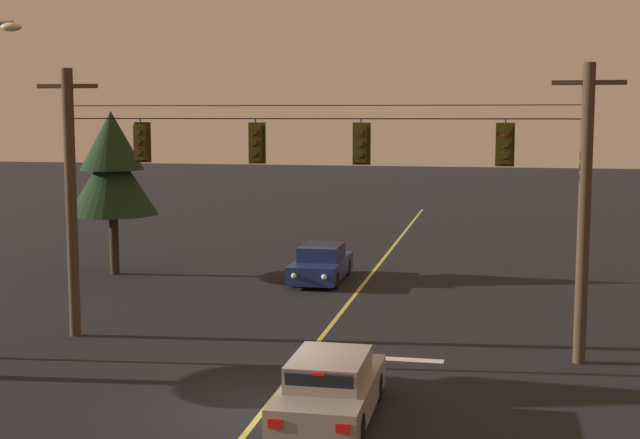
# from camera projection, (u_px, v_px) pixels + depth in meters

# --- Properties ---
(ground_plane) EXTENTS (180.00, 180.00, 0.00)m
(ground_plane) POSITION_uv_depth(u_px,v_px,m) (267.00, 406.00, 19.22)
(ground_plane) COLOR black
(lane_centre_stripe) EXTENTS (0.14, 60.00, 0.01)m
(lane_centre_stripe) POSITION_uv_depth(u_px,v_px,m) (349.00, 302.00, 29.83)
(lane_centre_stripe) COLOR #D1C64C
(lane_centre_stripe) RESTS_ON ground
(stop_bar_paint) EXTENTS (3.40, 0.36, 0.01)m
(stop_bar_paint) POSITION_uv_depth(u_px,v_px,m) (379.00, 358.00, 23.04)
(stop_bar_paint) COLOR silver
(stop_bar_paint) RESTS_ON ground
(signal_span_assembly) EXTENTS (15.86, 0.32, 7.66)m
(signal_span_assembly) POSITION_uv_depth(u_px,v_px,m) (313.00, 204.00, 23.52)
(signal_span_assembly) COLOR #423021
(signal_span_assembly) RESTS_ON ground
(traffic_light_leftmost) EXTENTS (0.48, 0.41, 1.22)m
(traffic_light_leftmost) POSITION_uv_depth(u_px,v_px,m) (140.00, 142.00, 24.26)
(traffic_light_leftmost) COLOR black
(traffic_light_left_inner) EXTENTS (0.48, 0.41, 1.22)m
(traffic_light_left_inner) POSITION_uv_depth(u_px,v_px,m) (255.00, 143.00, 23.61)
(traffic_light_left_inner) COLOR black
(traffic_light_centre) EXTENTS (0.48, 0.41, 1.22)m
(traffic_light_centre) POSITION_uv_depth(u_px,v_px,m) (361.00, 144.00, 23.05)
(traffic_light_centre) COLOR black
(traffic_light_right_inner) EXTENTS (0.48, 0.41, 1.22)m
(traffic_light_right_inner) POSITION_uv_depth(u_px,v_px,m) (505.00, 145.00, 22.32)
(traffic_light_right_inner) COLOR black
(car_waiting_near_lane) EXTENTS (1.80, 4.33, 1.39)m
(car_waiting_near_lane) POSITION_uv_depth(u_px,v_px,m) (330.00, 389.00, 18.36)
(car_waiting_near_lane) COLOR gray
(car_waiting_near_lane) RESTS_ON ground
(car_oncoming_lead) EXTENTS (1.80, 4.42, 1.39)m
(car_oncoming_lead) POSITION_uv_depth(u_px,v_px,m) (321.00, 264.00, 33.69)
(car_oncoming_lead) COLOR navy
(car_oncoming_lead) RESTS_ON ground
(tree_verge_near) EXTENTS (3.57, 3.57, 6.52)m
(tree_verge_near) POSITION_uv_depth(u_px,v_px,m) (112.00, 168.00, 34.65)
(tree_verge_near) COLOR #332316
(tree_verge_near) RESTS_ON ground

